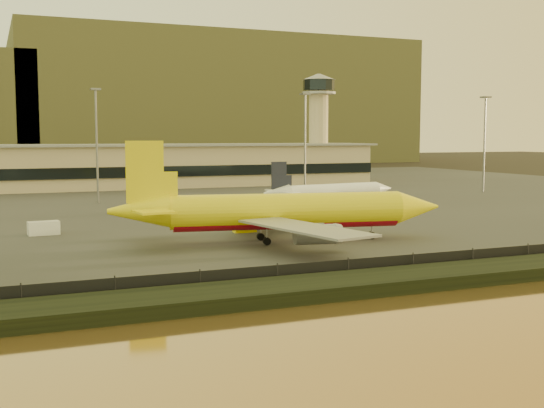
{
  "coord_description": "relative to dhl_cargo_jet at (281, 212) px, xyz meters",
  "views": [
    {
      "loc": [
        -32.08,
        -74.47,
        15.19
      ],
      "look_at": [
        3.79,
        12.0,
        5.81
      ],
      "focal_mm": 45.0,
      "sensor_mm": 36.0,
      "label": 1
    }
  ],
  "objects": [
    {
      "name": "embankment",
      "position": [
        -5.77,
        -30.29,
        -3.78
      ],
      "size": [
        320.0,
        7.0,
        1.4
      ],
      "primitive_type": "cube",
      "color": "black",
      "rests_on": "ground"
    },
    {
      "name": "dhl_cargo_jet",
      "position": [
        0.0,
        0.0,
        0.0
      ],
      "size": [
        47.9,
        46.31,
        14.34
      ],
      "rotation": [
        0.0,
        0.0,
        -0.18
      ],
      "color": "yellow",
      "rests_on": "tarmac"
    },
    {
      "name": "ground",
      "position": [
        -5.77,
        -13.29,
        -4.48
      ],
      "size": [
        900.0,
        900.0,
        0.0
      ],
      "primitive_type": "plane",
      "color": "black",
      "rests_on": "ground"
    },
    {
      "name": "control_tower",
      "position": [
        64.23,
        117.71,
        17.18
      ],
      "size": [
        11.2,
        11.2,
        35.5
      ],
      "color": "#C3AF87",
      "rests_on": "tarmac"
    },
    {
      "name": "gse_vehicle_white",
      "position": [
        -30.64,
        20.28,
        -3.25
      ],
      "size": [
        4.75,
        2.45,
        2.06
      ],
      "primitive_type": "cube",
      "rotation": [
        0.0,
        0.0,
        0.08
      ],
      "color": "white",
      "rests_on": "tarmac"
    },
    {
      "name": "perimeter_fence",
      "position": [
        -5.77,
        -26.29,
        -3.18
      ],
      "size": [
        300.0,
        0.05,
        2.2
      ],
      "primitive_type": "cube",
      "color": "black",
      "rests_on": "tarmac"
    },
    {
      "name": "tarmac",
      "position": [
        -5.77,
        81.71,
        -4.38
      ],
      "size": [
        320.0,
        220.0,
        0.2
      ],
      "primitive_type": "cube",
      "color": "#2D2D2D",
      "rests_on": "ground"
    },
    {
      "name": "white_narrowbody_jet",
      "position": [
        30.34,
        43.07,
        -1.39
      ],
      "size": [
        33.71,
        32.6,
        9.69
      ],
      "rotation": [
        0.0,
        0.0,
        0.14
      ],
      "color": "white",
      "rests_on": "tarmac"
    },
    {
      "name": "distant_hills",
      "position": [
        -26.51,
        326.71,
        26.91
      ],
      "size": [
        470.0,
        160.0,
        70.0
      ],
      "color": "brown",
      "rests_on": "ground"
    },
    {
      "name": "apron_light_masts",
      "position": [
        9.23,
        61.71,
        11.22
      ],
      "size": [
        152.2,
        12.2,
        25.4
      ],
      "color": "slate",
      "rests_on": "tarmac"
    },
    {
      "name": "terminal_building",
      "position": [
        -20.29,
        112.26,
        1.76
      ],
      "size": [
        202.0,
        25.0,
        12.6
      ],
      "color": "#C3AF87",
      "rests_on": "tarmac"
    },
    {
      "name": "gse_vehicle_yellow",
      "position": [
        -1.45,
        11.17,
        -3.5
      ],
      "size": [
        3.52,
        1.62,
        1.58
      ],
      "primitive_type": "cube",
      "rotation": [
        0.0,
        0.0,
        0.01
      ],
      "color": "yellow",
      "rests_on": "tarmac"
    }
  ]
}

